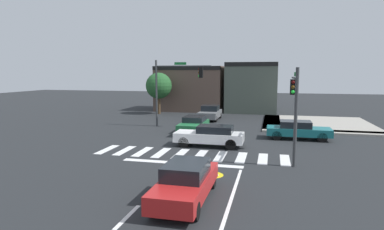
% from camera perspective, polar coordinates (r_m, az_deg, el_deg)
% --- Properties ---
extents(ground_plane, '(120.00, 120.00, 0.00)m').
position_cam_1_polar(ground_plane, '(24.48, 2.25, -4.34)').
color(ground_plane, '#232628').
extents(crosswalk_near, '(11.68, 2.58, 0.01)m').
position_cam_1_polar(crosswalk_near, '(20.20, -0.31, -6.84)').
color(crosswalk_near, silver).
rests_on(crosswalk_near, ground_plane).
extents(lane_markings, '(6.80, 18.75, 0.01)m').
position_cam_1_polar(lane_markings, '(13.54, -2.73, -14.10)').
color(lane_markings, white).
rests_on(lane_markings, ground_plane).
extents(bike_detector_marking, '(1.10, 1.10, 0.01)m').
position_cam_1_polar(bike_detector_marking, '(16.34, 3.52, -10.30)').
color(bike_detector_marking, yellow).
rests_on(bike_detector_marking, ground_plane).
extents(curb_corner_northeast, '(10.00, 10.60, 0.15)m').
position_cam_1_polar(curb_corner_northeast, '(33.49, 19.97, -1.48)').
color(curb_corner_northeast, '#9E998E').
rests_on(curb_corner_northeast, ground_plane).
extents(storefront_row, '(15.33, 6.51, 6.20)m').
position_cam_1_polar(storefront_row, '(43.31, 4.37, 4.72)').
color(storefront_row, brown).
rests_on(storefront_row, ground_plane).
extents(traffic_signal_northwest, '(5.19, 0.32, 6.09)m').
position_cam_1_polar(traffic_signal_northwest, '(29.92, -2.89, 5.80)').
color(traffic_signal_northwest, '#383A3D').
rests_on(traffic_signal_northwest, ground_plane).
extents(traffic_signal_southeast, '(0.32, 4.28, 5.22)m').
position_cam_1_polar(traffic_signal_southeast, '(19.49, 17.29, 2.76)').
color(traffic_signal_southeast, '#383A3D').
rests_on(traffic_signal_southeast, ground_plane).
extents(car_teal, '(4.63, 1.83, 1.37)m').
position_cam_1_polar(car_teal, '(25.87, 17.82, -2.44)').
color(car_teal, '#196B70').
rests_on(car_teal, ground_plane).
extents(car_green, '(1.85, 4.13, 1.39)m').
position_cam_1_polar(car_green, '(26.96, 0.31, -1.70)').
color(car_green, '#1E6638').
rests_on(car_green, ground_plane).
extents(car_white, '(4.60, 1.74, 1.43)m').
position_cam_1_polar(car_white, '(22.26, 3.22, -3.56)').
color(car_white, white).
rests_on(car_white, ground_plane).
extents(car_gray, '(1.93, 4.26, 1.52)m').
position_cam_1_polar(car_gray, '(34.84, 3.14, 0.39)').
color(car_gray, slate).
rests_on(car_gray, ground_plane).
extents(car_red, '(1.73, 4.78, 1.49)m').
position_cam_1_polar(car_red, '(13.04, -1.05, -11.46)').
color(car_red, red).
rests_on(car_red, ground_plane).
extents(roadside_tree, '(3.13, 3.13, 4.96)m').
position_cam_1_polar(roadside_tree, '(39.81, -5.77, 5.03)').
color(roadside_tree, '#4C3823').
rests_on(roadside_tree, ground_plane).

